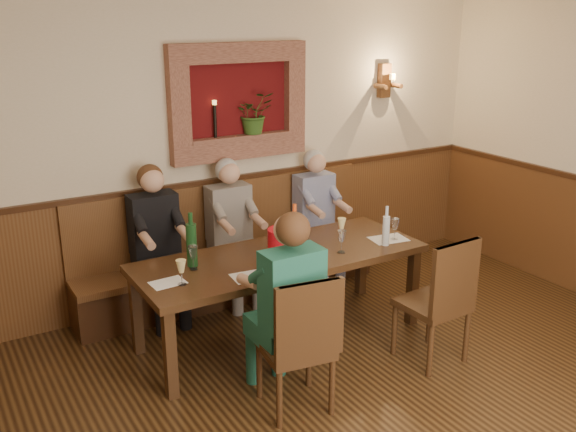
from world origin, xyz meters
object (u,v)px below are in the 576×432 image
chair_near_right (433,324)px  spittoon_bucket (283,246)px  wine_bottle_green_b (192,244)px  person_bench_left (159,259)px  dining_table (281,263)px  person_bench_mid (234,245)px  person_chair_front (285,323)px  person_bench_right (318,229)px  bench (231,265)px  water_bottle (386,230)px  wine_bottle_green_a (294,232)px  chair_near_left (296,370)px

chair_near_right → spittoon_bucket: 1.33m
wine_bottle_green_b → person_bench_left: bearing=92.6°
dining_table → wine_bottle_green_b: bearing=168.5°
chair_near_right → person_bench_mid: 1.98m
dining_table → chair_near_right: chair_near_right is taller
person_bench_mid → person_chair_front: bearing=-103.9°
person_bench_right → person_chair_front: (-1.34, -1.62, 0.03)m
bench → person_bench_right: 0.96m
person_chair_front → water_bottle: 1.42m
dining_table → person_bench_right: person_bench_right is taller
chair_near_right → person_bench_mid: (-0.86, 1.77, 0.26)m
wine_bottle_green_a → wine_bottle_green_b: 0.85m
chair_near_right → person_bench_left: person_bench_left is taller
spittoon_bucket → person_bench_right: bearing=45.2°
chair_near_left → person_chair_front: 0.33m
person_bench_right → person_chair_front: bearing=-129.7°
person_bench_right → dining_table: bearing=-137.8°
chair_near_right → water_bottle: size_ratio=3.03×
dining_table → person_bench_right: 1.26m
bench → wine_bottle_green_b: size_ratio=6.92×
dining_table → person_bench_left: size_ratio=1.71×
person_bench_left → person_bench_right: person_bench_left is taller
bench → chair_near_right: bearing=-65.8°
wine_bottle_green_a → person_chair_front: bearing=-125.3°
chair_near_right → person_chair_front: bearing=170.6°
chair_near_left → wine_bottle_green_b: 1.28m
bench → person_bench_mid: person_bench_mid is taller
dining_table → chair_near_left: size_ratio=2.36×
person_bench_left → wine_bottle_green_b: bearing=-87.4°
chair_near_right → person_bench_left: bearing=129.3°
person_bench_right → wine_bottle_green_b: (-1.64, -0.70, 0.38)m
person_chair_front → person_bench_left: bearing=101.4°
wine_bottle_green_a → water_bottle: 0.79m
wine_bottle_green_b → chair_near_right: bearing=-34.6°
person_bench_mid → water_bottle: 1.46m
water_bottle → person_chair_front: bearing=-158.4°
person_bench_right → water_bottle: bearing=-92.6°
bench → chair_near_right: bench is taller
wine_bottle_green_b → spittoon_bucket: bearing=-25.8°
bench → person_chair_front: (-0.42, -1.72, 0.26)m
person_bench_mid → dining_table: bearing=-88.7°
chair_near_right → spittoon_bucket: size_ratio=3.72×
chair_near_right → wine_bottle_green_a: 1.32m
person_bench_mid → spittoon_bucket: 1.06m
wine_bottle_green_b → water_bottle: size_ratio=1.26×
person_bench_left → wine_bottle_green_b: person_bench_left is taller
person_bench_right → water_bottle: (-0.05, -1.10, 0.33)m
chair_near_right → person_bench_left: size_ratio=0.74×
person_bench_right → wine_bottle_green_b: person_bench_right is taller
chair_near_right → wine_bottle_green_b: wine_bottle_green_b is taller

